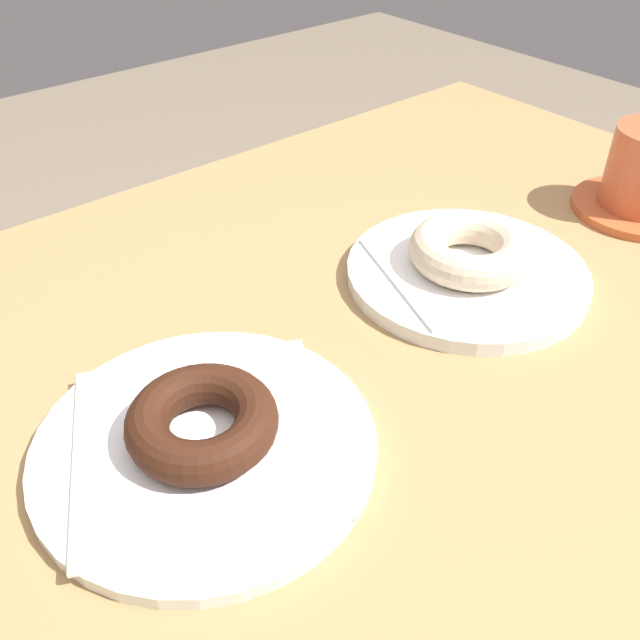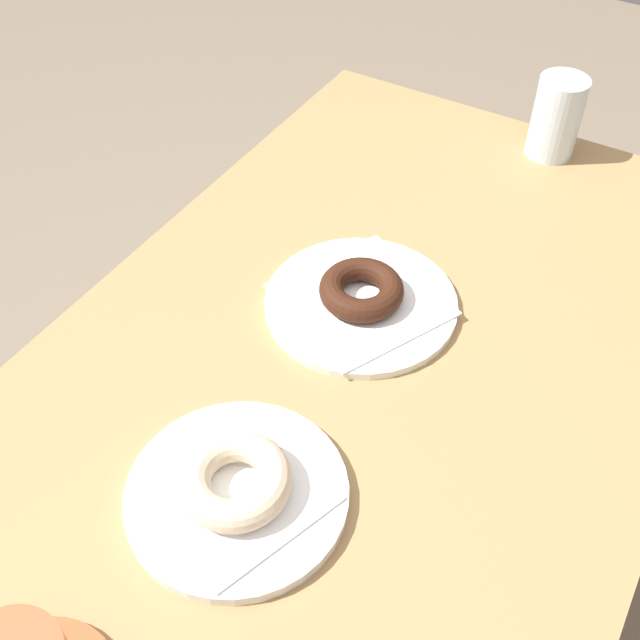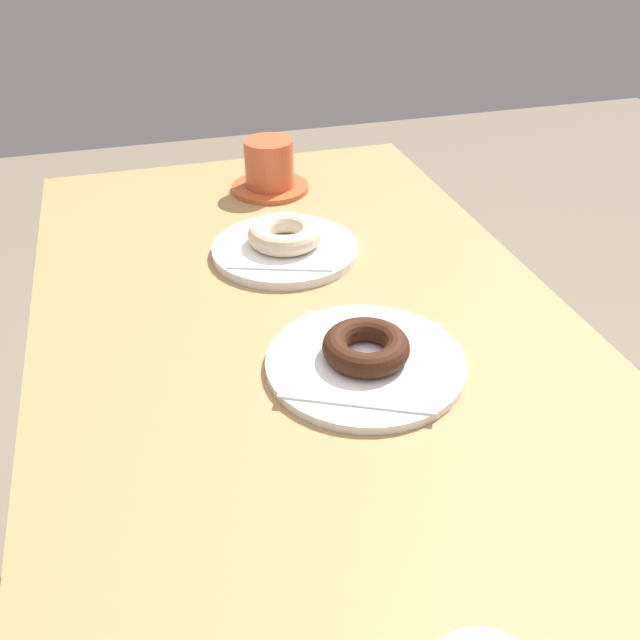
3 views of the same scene
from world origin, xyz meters
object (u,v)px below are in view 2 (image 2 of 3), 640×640
Objects in this scene: plate_chocolate_ring at (361,303)px; donut_chocolate_ring at (361,290)px; donut_sugar_ring at (235,480)px; plate_sugar_ring at (237,495)px; water_glass at (557,117)px.

plate_chocolate_ring is 0.02m from donut_chocolate_ring.
donut_chocolate_ring is 0.30m from donut_sugar_ring.
donut_chocolate_ring is at bearing 4.61° from plate_sugar_ring.
donut_sugar_ring reaches higher than plate_chocolate_ring.
plate_sugar_ring is (-0.30, -0.02, 0.00)m from plate_chocolate_ring.
water_glass reaches higher than plate_chocolate_ring.
donut_sugar_ring is 0.92× the size of water_glass.
plate_chocolate_ring is at bearing 4.61° from plate_sugar_ring.
water_glass reaches higher than donut_sugar_ring.
donut_sugar_ring is at bearing 175.18° from water_glass.
donut_chocolate_ring is at bearing 90.00° from plate_chocolate_ring.
donut_sugar_ring is (-0.30, -0.02, 0.03)m from plate_chocolate_ring.
water_glass is (0.74, -0.06, 0.05)m from plate_sugar_ring.
water_glass is at bearing -11.12° from plate_chocolate_ring.
plate_sugar_ring reaches higher than plate_chocolate_ring.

